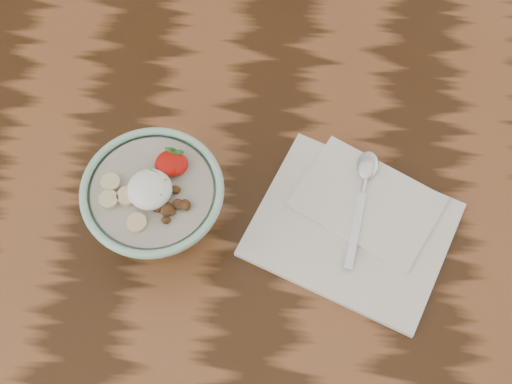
{
  "coord_description": "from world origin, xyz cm",
  "views": [
    {
      "loc": [
        23.14,
        -41.64,
        161.99
      ],
      "look_at": [
        20.14,
        -4.99,
        85.47
      ],
      "focal_mm": 50.0,
      "sensor_mm": 36.0,
      "label": 1
    }
  ],
  "objects": [
    {
      "name": "spoon",
      "position": [
        34.16,
        1.93,
        76.89
      ],
      "size": [
        4.51,
        17.41,
        0.91
      ],
      "rotation": [
        0.0,
        0.0,
        -0.15
      ],
      "color": "silver",
      "rests_on": "napkin"
    },
    {
      "name": "napkin",
      "position": [
        33.16,
        -3.81,
        75.64
      ],
      "size": [
        30.22,
        27.56,
        1.52
      ],
      "rotation": [
        0.0,
        0.0,
        -0.38
      ],
      "color": "white",
      "rests_on": "table"
    },
    {
      "name": "table",
      "position": [
        0.0,
        0.0,
        65.7
      ],
      "size": [
        160.0,
        90.0,
        75.0
      ],
      "color": "#311B0C",
      "rests_on": "ground"
    },
    {
      "name": "breakfast_bowl",
      "position": [
        7.55,
        -5.33,
        81.0
      ],
      "size": [
        17.57,
        17.57,
        12.0
      ],
      "rotation": [
        0.0,
        0.0,
        0.06
      ],
      "color": "#95C9AD",
      "rests_on": "table"
    }
  ]
}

